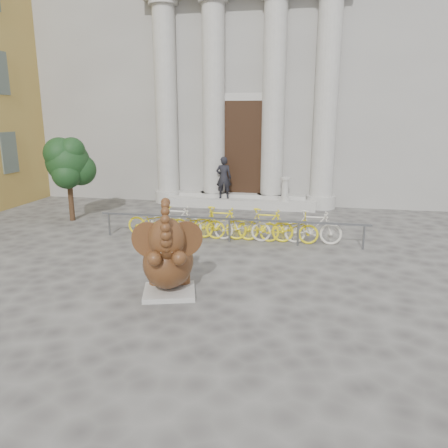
% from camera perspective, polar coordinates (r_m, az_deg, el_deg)
% --- Properties ---
extents(ground, '(80.00, 80.00, 0.00)m').
position_cam_1_polar(ground, '(9.14, -7.32, -9.63)').
color(ground, '#474442').
rests_on(ground, ground).
extents(classical_building, '(22.00, 10.70, 12.00)m').
position_cam_1_polar(classical_building, '(23.13, 4.65, 19.82)').
color(classical_building, gray).
rests_on(classical_building, ground).
extents(entrance_steps, '(6.00, 1.20, 0.36)m').
position_cam_1_polar(entrance_steps, '(17.87, 2.20, 2.86)').
color(entrance_steps, '#A8A59E').
rests_on(entrance_steps, ground).
extents(elephant_statue, '(1.39, 1.67, 2.12)m').
position_cam_1_polar(elephant_statue, '(9.03, -7.29, -4.69)').
color(elephant_statue, '#A8A59E').
rests_on(elephant_statue, ground).
extents(bike_rack, '(8.00, 0.53, 1.00)m').
position_cam_1_polar(bike_rack, '(13.04, 0.84, 0.07)').
color(bike_rack, slate).
rests_on(bike_rack, ground).
extents(tree, '(1.68, 1.54, 2.92)m').
position_cam_1_polar(tree, '(16.12, -19.67, 7.51)').
color(tree, '#332114').
rests_on(tree, ground).
extents(pedestrian, '(0.66, 0.48, 1.69)m').
position_cam_1_polar(pedestrian, '(17.62, -0.04, 6.08)').
color(pedestrian, black).
rests_on(pedestrian, entrance_steps).
extents(balustrade_post, '(0.38, 0.38, 0.94)m').
position_cam_1_polar(balustrade_post, '(17.28, 7.97, 4.41)').
color(balustrade_post, '#A8A59E').
rests_on(balustrade_post, entrance_steps).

